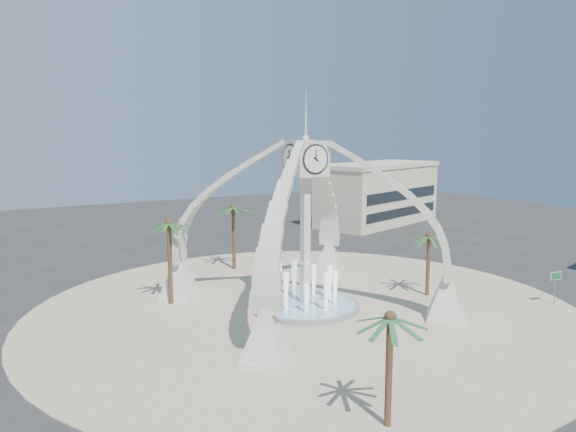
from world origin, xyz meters
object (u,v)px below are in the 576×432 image
palm_south (390,319)px  street_sign (556,280)px  palm_east (429,236)px  clock_tower (305,222)px  fountain (305,305)px  palm_north (233,208)px  palm_west (169,224)px

palm_south → street_sign: palm_south is taller
palm_east → palm_south: palm_south is taller
palm_east → palm_south: 21.11m
clock_tower → palm_south: clock_tower is taller
clock_tower → palm_east: (10.12, -2.15, -1.69)m
palm_east → street_sign: bearing=-45.9°
fountain → palm_north: size_ratio=1.19×
palm_west → palm_north: bearing=40.4°
palm_west → palm_east: bearing=-24.3°
palm_east → palm_south: (-15.94, -13.85, 0.16)m
clock_tower → palm_north: bearing=87.4°
clock_tower → palm_north: size_ratio=2.68×
street_sign → palm_south: bearing=-151.2°
clock_tower → palm_west: clock_tower is taller
palm_south → palm_east: bearing=41.0°
palm_south → street_sign: bearing=17.7°
clock_tower → street_sign: (16.59, -8.84, -4.56)m
fountain → palm_north: palm_north is taller
clock_tower → fountain: size_ratio=2.24×
palm_south → clock_tower: bearing=70.0°
palm_south → palm_west: bearing=96.0°
fountain → palm_west: size_ratio=1.15×
fountain → street_sign: size_ratio=2.95×
palm_east → clock_tower: bearing=168.0°
palm_west → street_sign: palm_west is taller
palm_north → street_sign: 27.76m
clock_tower → palm_north: 13.55m
palm_west → clock_tower: bearing=-36.8°
fountain → street_sign: (16.59, -8.84, 1.65)m
clock_tower → street_sign: bearing=-28.0°
fountain → palm_south: (-5.81, -16.00, 4.68)m
fountain → street_sign: 18.87m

